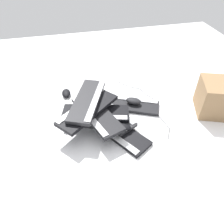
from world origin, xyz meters
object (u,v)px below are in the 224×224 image
object	(u,v)px
keyboard_4	(96,113)
mouse_4	(108,127)
cardboard_box	(214,97)
mouse_1	(134,101)
mouse_3	(124,127)
mouse_2	(66,93)
keyboard_0	(96,120)
keyboard_3	(108,112)
keyboard_2	(129,105)
keyboard_5	(96,114)
keyboard_7	(88,100)
keyboard_1	(118,132)
keyboard_6	(88,110)
mouse_0	(110,127)

from	to	relation	value
keyboard_4	mouse_4	world-z (taller)	keyboard_4
keyboard_4	cardboard_box	distance (m)	0.82
mouse_1	mouse_3	size ratio (longest dim) A/B	1.00
keyboard_4	mouse_2	size ratio (longest dim) A/B	4.21
keyboard_0	keyboard_3	size ratio (longest dim) A/B	1.01
keyboard_2	keyboard_5	xyz separation A→B (m)	(0.26, 0.15, 0.09)
keyboard_7	mouse_1	size ratio (longest dim) A/B	4.21
keyboard_5	mouse_2	world-z (taller)	keyboard_5
cardboard_box	keyboard_1	bearing A→B (deg)	5.55
keyboard_0	keyboard_5	distance (m)	0.10
keyboard_0	keyboard_6	size ratio (longest dim) A/B	1.07
keyboard_6	cardboard_box	world-z (taller)	cardboard_box
keyboard_1	keyboard_6	distance (m)	0.24
keyboard_5	keyboard_6	world-z (taller)	keyboard_6
mouse_1	mouse_2	world-z (taller)	mouse_1
keyboard_7	mouse_4	size ratio (longest dim) A/B	4.21
keyboard_5	cardboard_box	bearing A→B (deg)	177.69
mouse_0	mouse_4	xyz separation A→B (m)	(0.01, -0.01, 0.00)
mouse_1	keyboard_2	bearing A→B (deg)	14.68
keyboard_0	mouse_3	distance (m)	0.21
keyboard_7	keyboard_5	bearing A→B (deg)	118.21
keyboard_5	mouse_2	size ratio (longest dim) A/B	4.23
keyboard_1	mouse_1	distance (m)	0.30
keyboard_2	mouse_3	size ratio (longest dim) A/B	4.21
keyboard_7	keyboard_0	bearing A→B (deg)	137.45
keyboard_6	mouse_0	xyz separation A→B (m)	(-0.12, 0.11, -0.08)
mouse_1	mouse_2	xyz separation A→B (m)	(0.47, -0.25, -0.03)
keyboard_4	keyboard_1	bearing A→B (deg)	129.66
keyboard_1	mouse_1	xyz separation A→B (m)	(-0.18, -0.24, 0.04)
keyboard_4	keyboard_6	xyz separation A→B (m)	(0.05, 0.02, 0.06)
keyboard_0	cardboard_box	size ratio (longest dim) A/B	1.91
keyboard_0	keyboard_1	world-z (taller)	same
mouse_2	mouse_4	world-z (taller)	mouse_4
mouse_0	mouse_2	world-z (taller)	mouse_0
keyboard_0	mouse_0	distance (m)	0.15
keyboard_0	mouse_1	size ratio (longest dim) A/B	4.22
keyboard_1	cardboard_box	world-z (taller)	cardboard_box
keyboard_3	mouse_0	world-z (taller)	mouse_0
keyboard_0	mouse_3	size ratio (longest dim) A/B	4.22
mouse_2	keyboard_7	bearing A→B (deg)	-155.19
keyboard_1	keyboard_5	xyz separation A→B (m)	(0.12, -0.10, 0.09)
keyboard_3	keyboard_6	xyz separation A→B (m)	(0.14, 0.05, 0.09)
keyboard_4	keyboard_7	xyz separation A→B (m)	(0.04, -0.03, 0.09)
keyboard_3	keyboard_6	size ratio (longest dim) A/B	1.06
keyboard_1	mouse_1	size ratio (longest dim) A/B	4.11
keyboard_2	keyboard_3	size ratio (longest dim) A/B	1.01
mouse_4	mouse_1	bearing A→B (deg)	35.72
keyboard_5	keyboard_7	size ratio (longest dim) A/B	1.00
keyboard_5	mouse_3	xyz separation A→B (m)	(-0.16, 0.10, -0.05)
mouse_0	mouse_1	distance (m)	0.32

